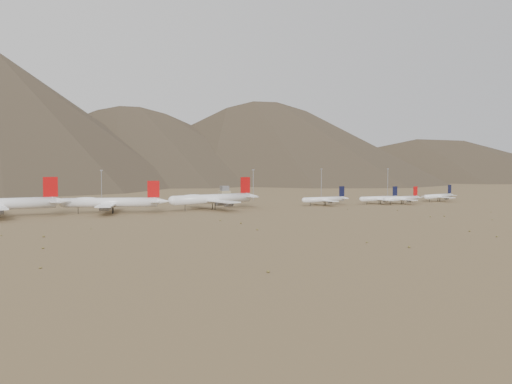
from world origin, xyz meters
name	(u,v)px	position (x,y,z in m)	size (l,w,h in m)	color
ground	(253,214)	(0.00, 0.00, 0.00)	(3000.00, 3000.00, 0.00)	olive
mountain_ridge	(66,104)	(0.00, 900.00, 150.00)	(4400.00, 1000.00, 300.00)	brown
widebody_centre	(111,202)	(-78.94, 38.04, 6.97)	(65.43, 52.11, 20.22)	white
widebody_east	(213,199)	(-12.18, 37.43, 7.37)	(70.96, 55.73, 21.38)	white
narrowbody_a	(325,199)	(75.72, 36.46, 4.49)	(41.94, 30.13, 13.83)	white
narrowbody_b	(380,198)	(120.66, 30.28, 4.27)	(39.94, 28.59, 13.17)	white
narrowbody_c	(403,199)	(136.17, 23.36, 4.23)	(39.35, 28.57, 13.03)	white
narrowbody_d	(439,196)	(181.59, 33.23, 4.28)	(39.42, 28.94, 13.19)	white
control_tower	(225,194)	(30.00, 120.00, 5.32)	(8.00, 8.00, 12.00)	gray
mast_west	(101,185)	(-67.40, 136.03, 14.20)	(2.00, 0.60, 25.70)	gray
mast_centre	(253,183)	(52.60, 112.05, 14.20)	(2.00, 0.60, 25.70)	gray
mast_east	(321,181)	(134.09, 136.14, 14.20)	(2.00, 0.60, 25.70)	gray
mast_far_east	(388,180)	(199.61, 121.52, 14.20)	(2.00, 0.60, 25.70)	gray
desert_scrub	(306,233)	(-19.73, -98.69, 0.33)	(420.30, 179.85, 0.86)	olive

